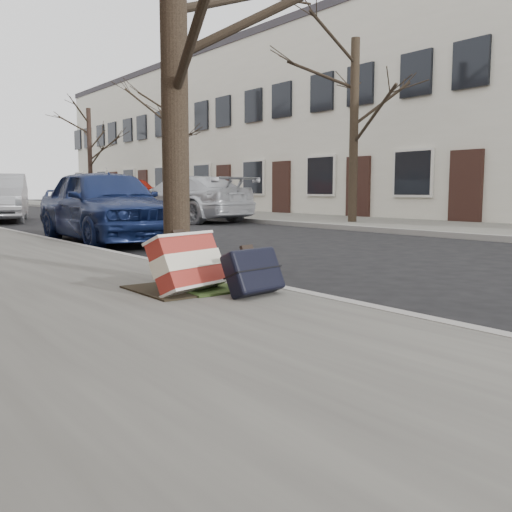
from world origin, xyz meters
TOP-DOWN VIEW (x-y plane):
  - ground at (0.00, 0.00)m, footprint 120.00×120.00m
  - far_sidewalk at (7.80, 15.00)m, footprint 4.00×70.00m
  - house_far at (13.15, 16.00)m, footprint 6.70×40.00m
  - dirt_patch at (-2.00, 1.20)m, footprint 0.85×0.85m
  - street_tree at (-1.83, 1.62)m, footprint 0.25×0.25m
  - suitcase_red at (-2.08, 1.01)m, footprint 0.74×0.54m
  - suitcase_navy at (-1.70, 0.58)m, footprint 0.57×0.39m
  - car_near_front at (-0.23, 7.17)m, footprint 1.88×4.24m
  - car_far_front at (4.61, 12.53)m, footprint 2.79×5.16m
  - car_far_back at (4.63, 17.84)m, footprint 2.59×4.79m
  - tree_far_a at (7.20, 7.85)m, footprint 0.24×0.24m
  - tree_far_b at (7.20, 18.68)m, footprint 0.22×0.22m
  - tree_far_c at (7.20, 27.12)m, footprint 0.24×0.24m

SIDE VIEW (x-z plane):
  - ground at x=0.00m, z-range 0.00..0.00m
  - far_sidewalk at x=7.80m, z-range 0.00..0.12m
  - dirt_patch at x=-2.00m, z-range 0.12..0.14m
  - suitcase_navy at x=-1.70m, z-range 0.12..0.53m
  - suitcase_red at x=-2.08m, z-range 0.12..0.63m
  - car_near_front at x=-0.23m, z-range 0.00..1.42m
  - car_far_front at x=4.61m, z-range 0.00..1.42m
  - car_far_back at x=4.63m, z-range 0.00..1.55m
  - street_tree at x=-1.83m, z-range 0.12..4.99m
  - tree_far_a at x=7.20m, z-range 0.12..5.05m
  - tree_far_c at x=7.20m, z-range 0.12..5.36m
  - tree_far_b at x=7.20m, z-range 0.12..5.62m
  - house_far at x=13.15m, z-range 0.00..7.20m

